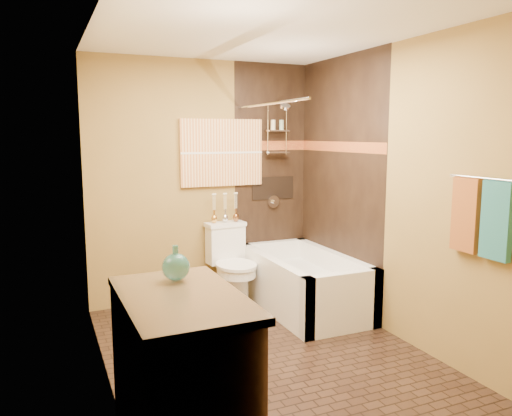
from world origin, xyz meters
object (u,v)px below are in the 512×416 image
sunset_painting (222,153)px  bathtub (304,287)px  toilet (232,264)px  vanity (181,374)px

sunset_painting → bathtub: (0.60, -0.73, -1.33)m
toilet → vanity: vanity is taller
bathtub → vanity: 2.47m
sunset_painting → toilet: bearing=-90.0°
toilet → sunset_painting: bearing=84.7°
bathtub → vanity: bearing=-134.6°
bathtub → toilet: (-0.60, 0.46, 0.19)m
bathtub → toilet: size_ratio=1.83×
vanity → toilet: bearing=62.2°
bathtub → toilet: 0.78m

